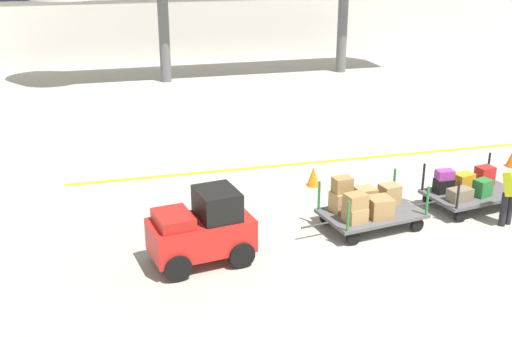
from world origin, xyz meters
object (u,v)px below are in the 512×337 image
Objects in this scene: baggage_tug at (203,229)px; safety_cone_far at (313,176)px; baggage_handler at (512,192)px; baggage_cart_lead at (367,206)px; baggage_cart_middle at (469,189)px.

baggage_tug reaches higher than safety_cone_far.
baggage_tug is 1.43× the size of baggage_handler.
baggage_cart_lead is 3.05m from baggage_cart_middle.
safety_cone_far is at bearing 43.09° from baggage_tug.
safety_cone_far is at bearing 134.65° from baggage_handler.
baggage_cart_lead is 2.86m from safety_cone_far.
safety_cone_far is (3.71, 3.47, -0.48)m from baggage_tug.
baggage_tug reaches higher than baggage_handler.
baggage_cart_middle is 1.34m from baggage_handler.
baggage_tug reaches higher than baggage_cart_lead.
baggage_handler is at bearing -45.35° from safety_cone_far.
baggage_handler is at bearing -1.05° from baggage_tug.
safety_cone_far is (-3.29, 2.36, -0.21)m from baggage_cart_middle.
baggage_cart_middle is 5.59× the size of safety_cone_far.
baggage_tug is 0.73× the size of baggage_cart_middle.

